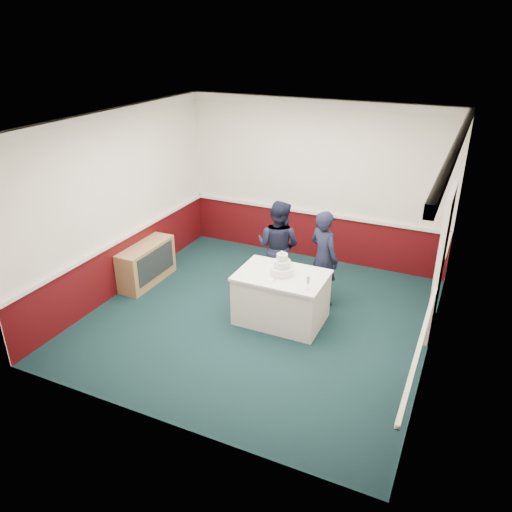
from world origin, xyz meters
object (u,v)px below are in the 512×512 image
at_px(person_man, 278,246).
at_px(person_woman, 323,258).
at_px(cake_table, 281,297).
at_px(sideboard, 147,264).
at_px(champagne_flute, 308,281).
at_px(wedding_cake, 282,268).
at_px(cake_knife, 275,279).

height_order(person_man, person_woman, person_man).
height_order(cake_table, person_man, person_man).
distance_m(sideboard, cake_table, 2.62).
relative_size(person_man, person_woman, 1.01).
xyz_separation_m(cake_table, person_woman, (0.39, 0.80, 0.39)).
relative_size(sideboard, champagne_flute, 5.85).
distance_m(champagne_flute, person_man, 1.52).
bearing_deg(champagne_flute, sideboard, 171.37).
height_order(wedding_cake, person_man, person_man).
bearing_deg(champagne_flute, cake_table, 150.75).
height_order(cake_table, cake_knife, cake_knife).
distance_m(cake_table, cake_knife, 0.44).
distance_m(sideboard, cake_knife, 2.65).
height_order(wedding_cake, person_woman, person_woman).
xyz_separation_m(cake_table, person_man, (-0.43, 0.91, 0.39)).
bearing_deg(person_woman, wedding_cake, 94.32).
bearing_deg(person_man, champagne_flute, 133.22).
height_order(sideboard, champagne_flute, champagne_flute).
xyz_separation_m(sideboard, wedding_cake, (2.61, -0.19, 0.55)).
distance_m(cake_table, wedding_cake, 0.50).
bearing_deg(cake_knife, wedding_cake, 71.72).
xyz_separation_m(champagne_flute, person_man, (-0.93, 1.19, -0.13)).
height_order(sideboard, person_woman, person_woman).
relative_size(sideboard, cake_knife, 5.45).
bearing_deg(cake_knife, person_woman, 57.70).
relative_size(cake_table, wedding_cake, 3.63).
height_order(wedding_cake, champagne_flute, wedding_cake).
xyz_separation_m(wedding_cake, cake_knife, (-0.03, -0.20, -0.11)).
relative_size(cake_knife, person_woman, 0.14).
bearing_deg(cake_table, person_woman, 64.30).
bearing_deg(champagne_flute, person_woman, 95.99).
bearing_deg(cake_table, person_man, 115.44).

